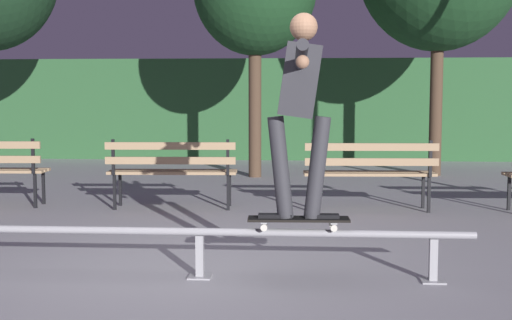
# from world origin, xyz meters

# --- Properties ---
(ground_plane) EXTENTS (90.00, 90.00, 0.00)m
(ground_plane) POSITION_xyz_m (0.00, 0.00, 0.00)
(ground_plane) COLOR #99999E
(hedge_backdrop) EXTENTS (24.00, 1.20, 2.20)m
(hedge_backdrop) POSITION_xyz_m (0.00, 10.11, 1.10)
(hedge_backdrop) COLOR #2D5B33
(hedge_backdrop) RESTS_ON ground
(grind_rail) EXTENTS (4.23, 0.18, 0.39)m
(grind_rail) POSITION_xyz_m (0.00, -0.23, 0.31)
(grind_rail) COLOR #9E9EA3
(grind_rail) RESTS_ON ground
(skateboard) EXTENTS (0.79, 0.23, 0.09)m
(skateboard) POSITION_xyz_m (0.77, -0.23, 0.47)
(skateboard) COLOR black
(skateboard) RESTS_ON grind_rail
(skateboarder) EXTENTS (0.62, 1.41, 1.56)m
(skateboarder) POSITION_xyz_m (0.77, -0.23, 1.40)
(skateboarder) COLOR black
(skateboarder) RESTS_ON skateboard
(park_bench_left_center) EXTENTS (1.62, 0.49, 0.88)m
(park_bench_left_center) POSITION_xyz_m (-0.83, 2.98, 0.54)
(park_bench_left_center) COLOR black
(park_bench_left_center) RESTS_ON ground
(park_bench_right_center) EXTENTS (1.62, 0.49, 0.88)m
(park_bench_right_center) POSITION_xyz_m (1.61, 2.98, 0.54)
(park_bench_right_center) COLOR black
(park_bench_right_center) RESTS_ON ground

